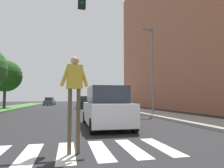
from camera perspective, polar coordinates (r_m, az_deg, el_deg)
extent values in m
plane|color=#262628|center=(28.68, -13.93, -6.96)|extent=(140.00, 140.00, 0.00)
cube|color=silver|center=(5.59, -23.09, -18.41)|extent=(0.45, 2.20, 0.01)
cube|color=silver|center=(5.52, -13.33, -18.83)|extent=(0.45, 2.20, 0.01)
cube|color=silver|center=(5.59, -3.54, -18.75)|extent=(0.45, 2.20, 0.01)
cube|color=silver|center=(5.80, 5.73, -18.20)|extent=(0.45, 2.20, 0.01)
cube|color=silver|center=(6.14, 14.10, -17.31)|extent=(0.45, 2.20, 0.01)
cube|color=#477A38|center=(27.86, -29.91, -6.45)|extent=(3.75, 64.00, 0.15)
cylinder|color=#4C3823|center=(29.93, -29.06, -3.25)|extent=(0.36, 0.36, 3.03)
sphere|color=#1E4C19|center=(30.08, -28.87, 2.10)|extent=(4.31, 4.31, 4.31)
cube|color=#A36047|center=(29.31, 27.83, 16.32)|extent=(12.51, 39.62, 22.94)
cube|color=#9E9991|center=(27.77, 3.27, -7.02)|extent=(3.00, 64.00, 0.15)
sphere|color=#0F3F19|center=(7.67, -8.81, 22.42)|extent=(0.16, 0.16, 0.16)
cylinder|color=slate|center=(17.38, 11.81, 4.07)|extent=(0.14, 0.14, 7.50)
cube|color=gray|center=(18.08, 10.13, 15.67)|extent=(0.90, 0.24, 0.16)
cylinder|color=brown|center=(5.15, -9.90, -10.64)|extent=(0.11, 0.11, 1.65)
cylinder|color=brown|center=(5.11, -12.36, -10.66)|extent=(0.11, 0.11, 1.65)
cube|color=gold|center=(5.13, -10.94, 2.05)|extent=(0.41, 0.29, 0.62)
cylinder|color=gold|center=(5.18, -8.33, 2.30)|extent=(0.28, 0.13, 0.58)
cylinder|color=gold|center=(5.09, -13.60, 2.49)|extent=(0.28, 0.13, 0.58)
sphere|color=tan|center=(5.19, -10.88, 6.67)|extent=(0.25, 0.25, 0.22)
cube|color=silver|center=(9.75, -1.87, -8.40)|extent=(1.95, 4.62, 0.96)
cube|color=#2D333D|center=(9.50, -1.60, -3.23)|extent=(1.70, 2.55, 0.79)
cylinder|color=black|center=(11.49, -7.91, -9.64)|extent=(0.23, 0.64, 0.64)
cylinder|color=black|center=(11.76, 0.69, -9.56)|extent=(0.23, 0.64, 0.64)
cylinder|color=black|center=(7.83, -5.76, -12.19)|extent=(0.23, 0.64, 0.64)
cylinder|color=black|center=(8.22, 6.65, -11.82)|extent=(0.23, 0.64, 0.64)
cube|color=black|center=(28.35, -8.53, -5.79)|extent=(1.80, 4.53, 0.83)
cube|color=#2D333D|center=(28.56, -8.54, -4.25)|extent=(1.55, 2.05, 0.68)
cylinder|color=black|center=(26.62, -6.62, -6.59)|extent=(0.23, 0.64, 0.64)
cylinder|color=black|center=(26.52, -10.00, -6.56)|extent=(0.23, 0.64, 0.64)
cylinder|color=black|center=(30.20, -7.25, -6.31)|extent=(0.23, 0.64, 0.64)
cylinder|color=black|center=(30.12, -10.23, -6.28)|extent=(0.23, 0.64, 0.64)
cube|color=#474C51|center=(43.10, -17.87, -5.14)|extent=(2.15, 4.50, 0.78)
cube|color=#2D333D|center=(42.88, -17.90, -4.19)|extent=(1.71, 2.10, 0.64)
cylinder|color=black|center=(44.95, -18.46, -5.45)|extent=(0.28, 0.66, 0.64)
cylinder|color=black|center=(44.68, -16.47, -5.50)|extent=(0.28, 0.66, 0.64)
cylinder|color=black|center=(41.57, -19.38, -5.54)|extent=(0.28, 0.66, 0.64)
cylinder|color=black|center=(41.27, -17.24, -5.60)|extent=(0.28, 0.66, 0.64)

